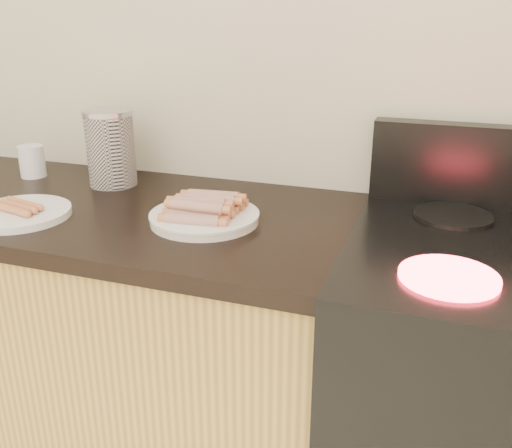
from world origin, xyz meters
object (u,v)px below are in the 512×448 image
(side_plate, at_px, (19,213))
(mug, at_px, (32,161))
(stove, at_px, (505,438))
(canister, at_px, (111,148))
(main_plate, at_px, (205,219))

(side_plate, distance_m, mug, 0.36)
(stove, distance_m, canister, 1.23)
(stove, bearing_deg, main_plate, -178.35)
(main_plate, relative_size, canister, 1.21)
(stove, distance_m, main_plate, 0.85)
(main_plate, bearing_deg, mug, 163.84)
(stove, distance_m, mug, 1.45)
(canister, bearing_deg, mug, -178.39)
(main_plate, relative_size, side_plate, 1.05)
(canister, bearing_deg, main_plate, -27.62)
(side_plate, bearing_deg, canister, 77.30)
(canister, bearing_deg, side_plate, -102.70)
(main_plate, height_order, mug, mug)
(side_plate, xyz_separation_m, canister, (0.07, 0.31, 0.10))
(canister, height_order, mug, canister)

